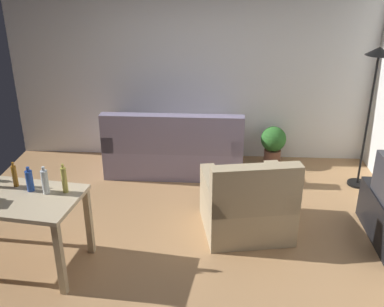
{
  "coord_description": "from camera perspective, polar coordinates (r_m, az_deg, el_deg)",
  "views": [
    {
      "loc": [
        0.37,
        -4.04,
        2.75
      ],
      "look_at": [
        0.1,
        0.5,
        0.75
      ],
      "focal_mm": 41.53,
      "sensor_mm": 36.0,
      "label": 1
    }
  ],
  "objects": [
    {
      "name": "ground_plane",
      "position": [
        4.91,
        -1.54,
        -10.5
      ],
      "size": [
        5.2,
        4.4,
        0.02
      ],
      "primitive_type": "cube",
      "color": "tan"
    },
    {
      "name": "wall_rear",
      "position": [
        6.4,
        0.02,
        11.13
      ],
      "size": [
        5.2,
        0.1,
        2.7
      ],
      "primitive_type": "cube",
      "color": "white",
      "rests_on": "ground_plane"
    },
    {
      "name": "couch",
      "position": [
        6.16,
        -2.27,
        0.37
      ],
      "size": [
        1.86,
        0.84,
        0.92
      ],
      "rotation": [
        0.0,
        0.0,
        3.14
      ],
      "color": "gray",
      "rests_on": "ground_plane"
    },
    {
      "name": "torchiere_lamp",
      "position": [
        5.83,
        22.4,
        8.71
      ],
      "size": [
        0.32,
        0.32,
        1.81
      ],
      "color": "black",
      "rests_on": "ground_plane"
    },
    {
      "name": "desk",
      "position": [
        4.44,
        -21.7,
        -6.32
      ],
      "size": [
        1.28,
        0.85,
        0.76
      ],
      "rotation": [
        0.0,
        0.0,
        -0.13
      ],
      "color": "#C6B28E",
      "rests_on": "ground_plane"
    },
    {
      "name": "potted_plant",
      "position": [
        6.46,
        10.38,
        1.36
      ],
      "size": [
        0.36,
        0.36,
        0.57
      ],
      "color": "brown",
      "rests_on": "ground_plane"
    },
    {
      "name": "armchair",
      "position": [
        4.83,
        7.14,
        -6.66
      ],
      "size": [
        1.04,
        0.99,
        0.92
      ],
      "rotation": [
        0.0,
        0.0,
        3.32
      ],
      "color": "tan",
      "rests_on": "ground_plane"
    },
    {
      "name": "bottle_amber",
      "position": [
        4.52,
        -21.82,
        -2.67
      ],
      "size": [
        0.05,
        0.05,
        0.25
      ],
      "color": "#9E6019",
      "rests_on": "desk"
    },
    {
      "name": "bottle_blue",
      "position": [
        4.38,
        -20.13,
        -3.27
      ],
      "size": [
        0.07,
        0.07,
        0.24
      ],
      "color": "#2347A3",
      "rests_on": "desk"
    },
    {
      "name": "bottle_clear",
      "position": [
        4.29,
        -18.35,
        -3.45
      ],
      "size": [
        0.06,
        0.06,
        0.27
      ],
      "color": "silver",
      "rests_on": "desk"
    },
    {
      "name": "bottle_squat",
      "position": [
        4.25,
        -16.08,
        -3.26
      ],
      "size": [
        0.05,
        0.05,
        0.29
      ],
      "color": "#BCB24C",
      "rests_on": "desk"
    }
  ]
}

